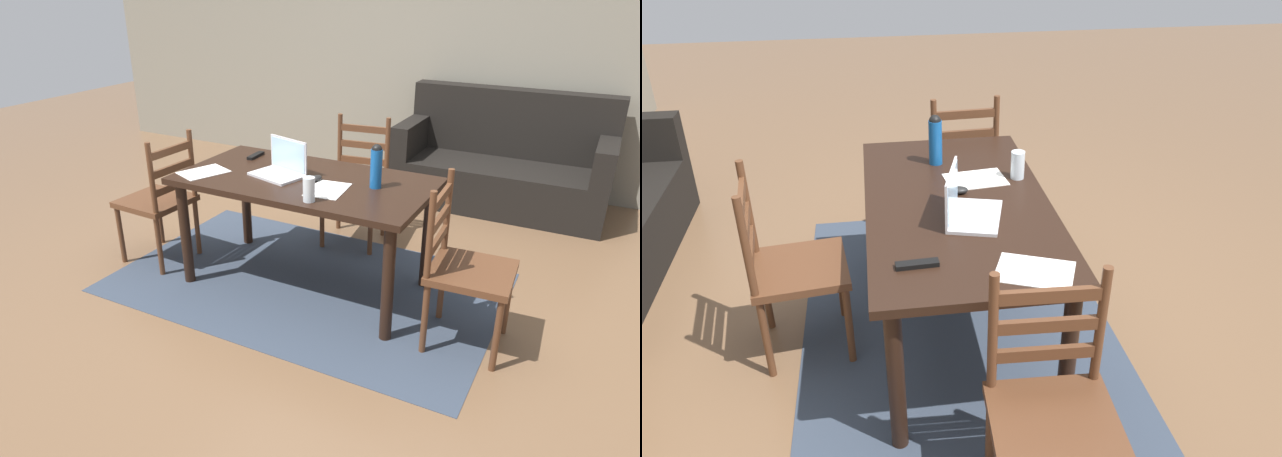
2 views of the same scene
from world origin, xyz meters
TOP-DOWN VIEW (x-y plane):
  - ground_plane at (0.00, 0.00)m, footprint 14.00×14.00m
  - area_rug at (0.00, 0.00)m, footprint 2.53×1.60m
  - wall_back at (0.00, 2.60)m, footprint 8.00×0.12m
  - dining_table at (0.00, 0.00)m, footprint 1.59×0.86m
  - chair_right_near at (1.09, -0.17)m, footprint 0.46×0.46m
  - chair_left_near at (-1.09, -0.17)m, footprint 0.46×0.46m
  - chair_far_head at (-0.01, 0.80)m, footprint 0.49×0.49m
  - couch at (0.83, 2.13)m, footprint 1.80×0.80m
  - laptop at (-0.16, -0.01)m, footprint 0.37×0.30m
  - water_bottle at (0.46, 0.05)m, footprint 0.07×0.07m
  - drinking_glass at (0.21, -0.33)m, footprint 0.07×0.07m
  - computer_mouse at (0.09, -0.01)m, footprint 0.07×0.11m
  - tv_remote at (-0.53, 0.23)m, footprint 0.05×0.17m
  - paper_stack_left at (0.22, -0.12)m, footprint 0.24×0.32m
  - paper_stack_right at (-0.64, -0.21)m, footprint 0.31×0.35m

SIDE VIEW (x-z plane):
  - ground_plane at x=0.00m, z-range 0.00..0.00m
  - area_rug at x=0.00m, z-range 0.00..0.01m
  - couch at x=0.83m, z-range -0.14..0.86m
  - chair_right_near at x=1.09m, z-range -0.01..0.94m
  - chair_left_near at x=-1.09m, z-range -0.01..0.94m
  - chair_far_head at x=-0.01m, z-range -0.01..0.94m
  - dining_table at x=0.00m, z-range 0.28..1.03m
  - paper_stack_left at x=0.22m, z-range 0.75..0.76m
  - paper_stack_right at x=-0.64m, z-range 0.75..0.76m
  - tv_remote at x=-0.53m, z-range 0.75..0.77m
  - computer_mouse at x=0.09m, z-range 0.75..0.79m
  - laptop at x=-0.16m, z-range 0.70..0.92m
  - drinking_glass at x=0.21m, z-range 0.75..0.89m
  - water_bottle at x=0.46m, z-range 0.76..1.02m
  - wall_back at x=0.00m, z-range 0.00..2.70m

